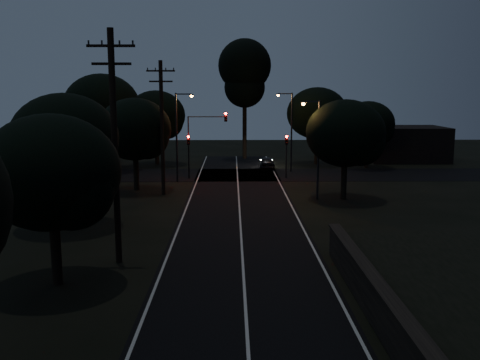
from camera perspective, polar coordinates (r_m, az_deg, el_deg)
name	(u,v)px	position (r m, az deg, el deg)	size (l,w,h in m)	color
road_surface	(239,196)	(41.91, -0.14, -1.75)	(60.00, 70.00, 0.03)	black
utility_pole_mid	(115,144)	(25.70, -13.24, 3.79)	(2.20, 0.30, 11.00)	black
utility_pole_far	(162,126)	(42.43, -8.33, 5.75)	(2.20, 0.30, 10.50)	black
tree_left_b	(55,176)	(23.31, -19.09, 0.44)	(5.73, 5.73, 7.29)	black
tree_left_c	(68,141)	(33.45, -17.87, 3.96)	(6.40, 6.40, 8.08)	black
tree_left_d	(137,131)	(44.66, -10.92, 5.17)	(6.02, 6.02, 7.64)	black
tree_far_nw	(158,117)	(60.49, -8.75, 6.69)	(6.52, 6.52, 8.25)	black
tree_far_w	(104,108)	(57.40, -14.28, 7.49)	(7.81, 7.81, 9.96)	black
tree_far_ne	(319,115)	(60.68, 8.47, 6.92)	(6.80, 6.80, 8.60)	black
tree_far_e	(370,125)	(58.84, 13.70, 5.74)	(5.61, 5.61, 7.12)	black
tree_right_a	(348,135)	(40.93, 11.49, 4.72)	(5.96, 5.96, 7.57)	black
tall_pine	(245,73)	(65.03, 0.50, 11.39)	(6.31, 6.31, 14.34)	black
building_left	(64,143)	(65.25, -18.26, 3.75)	(10.00, 8.00, 4.40)	black
building_right	(405,144)	(66.52, 17.16, 3.74)	(9.00, 7.00, 4.00)	black
signal_left	(189,149)	(50.42, -5.50, 3.36)	(0.28, 0.35, 4.10)	black
signal_right	(286,148)	(50.51, 4.97, 3.38)	(0.28, 0.35, 4.10)	black
signal_mast	(206,132)	(50.18, -3.60, 5.08)	(3.70, 0.35, 6.25)	black
streetlight_a	(179,131)	(48.35, -6.57, 5.22)	(1.66, 0.26, 8.00)	black
streetlight_b	(290,126)	(54.41, 5.32, 5.71)	(1.66, 0.26, 8.00)	black
streetlight_c	(316,142)	(40.66, 8.14, 3.99)	(1.46, 0.26, 7.50)	black
car	(267,163)	(56.60, 2.91, 1.84)	(1.56, 3.88, 1.32)	black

